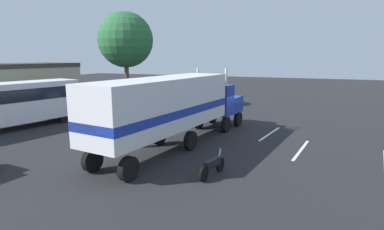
% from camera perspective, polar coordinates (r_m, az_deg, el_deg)
% --- Properties ---
extents(ground_plane, '(120.00, 120.00, 0.00)m').
position_cam_1_polar(ground_plane, '(23.27, 5.70, -2.48)').
color(ground_plane, '#232326').
extents(lane_stripe_near, '(4.37, 0.84, 0.01)m').
position_cam_1_polar(lane_stripe_near, '(22.24, 14.13, -3.36)').
color(lane_stripe_near, silver).
rests_on(lane_stripe_near, ground_plane).
extents(lane_stripe_mid, '(4.39, 0.70, 0.01)m').
position_cam_1_polar(lane_stripe_mid, '(18.99, 19.42, -6.07)').
color(lane_stripe_mid, silver).
rests_on(lane_stripe_mid, ground_plane).
extents(semi_truck, '(14.37, 4.39, 4.50)m').
position_cam_1_polar(semi_truck, '(18.05, -3.12, 1.89)').
color(semi_truck, '#193399').
rests_on(semi_truck, ground_plane).
extents(person_bystander, '(0.41, 0.48, 1.63)m').
position_cam_1_polar(person_bystander, '(18.40, -12.17, -3.35)').
color(person_bystander, '#2D3347').
rests_on(person_bystander, ground_plane).
extents(parked_bus, '(11.29, 4.69, 3.40)m').
position_cam_1_polar(parked_bus, '(26.12, -31.45, 2.05)').
color(parked_bus, silver).
rests_on(parked_bus, ground_plane).
extents(motorcycle, '(2.09, 0.52, 1.12)m').
position_cam_1_polar(motorcycle, '(14.05, 3.79, -9.32)').
color(motorcycle, black).
rests_on(motorcycle, ground_plane).
extents(tree_left, '(5.55, 5.55, 9.72)m').
position_cam_1_polar(tree_left, '(32.79, -12.14, 13.33)').
color(tree_left, brown).
rests_on(tree_left, ground_plane).
extents(building_backdrop, '(17.39, 8.22, 4.50)m').
position_cam_1_polar(building_backdrop, '(40.63, -31.57, 5.14)').
color(building_backdrop, '#B7AD8C').
rests_on(building_backdrop, ground_plane).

